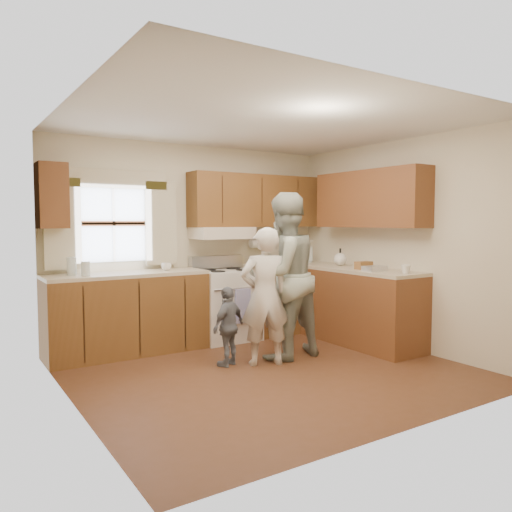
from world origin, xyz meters
TOP-DOWN VIEW (x-y plane):
  - room at (0.00, 0.00)m, footprint 3.80×3.80m
  - kitchen_fixtures at (0.61, 1.08)m, footprint 3.80×2.25m
  - stove at (0.30, 1.44)m, footprint 0.76×0.67m
  - woman_left at (0.10, 0.22)m, footprint 0.62×0.51m
  - woman_right at (0.42, 0.34)m, footprint 0.96×0.78m
  - child at (-0.25, 0.39)m, footprint 0.53×0.40m

SIDE VIEW (x-z plane):
  - child at x=-0.25m, z-range 0.00..0.84m
  - stove at x=0.30m, z-range -0.07..1.00m
  - woman_left at x=0.10m, z-range 0.00..1.46m
  - kitchen_fixtures at x=0.61m, z-range -0.24..1.91m
  - woman_right at x=0.42m, z-range 0.00..1.84m
  - room at x=0.00m, z-range -0.65..3.15m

